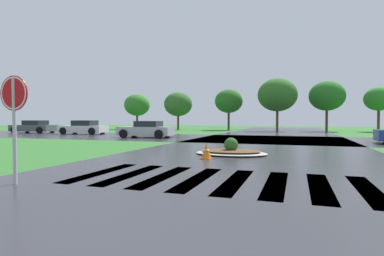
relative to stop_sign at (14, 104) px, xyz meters
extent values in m
cube|color=#2B2B30|center=(4.03, 7.37, -1.75)|extent=(10.42, 80.00, 0.01)
cube|color=#2B2B30|center=(4.03, 17.06, -1.75)|extent=(90.00, 9.38, 0.01)
cube|color=white|center=(0.88, 1.89, -1.75)|extent=(0.45, 3.09, 0.01)
cube|color=white|center=(1.78, 1.89, -1.75)|extent=(0.45, 3.09, 0.01)
cube|color=white|center=(2.68, 1.89, -1.75)|extent=(0.45, 3.09, 0.01)
cube|color=white|center=(3.58, 1.89, -1.75)|extent=(0.45, 3.09, 0.01)
cube|color=white|center=(4.48, 1.89, -1.75)|extent=(0.45, 3.09, 0.01)
cube|color=white|center=(5.38, 1.89, -1.75)|extent=(0.45, 3.09, 0.01)
cube|color=white|center=(6.28, 1.89, -1.75)|extent=(0.45, 3.09, 0.01)
cube|color=white|center=(7.18, 1.89, -1.75)|extent=(0.45, 3.09, 0.01)
cylinder|color=#B2B5BA|center=(0.00, 0.00, -0.60)|extent=(0.08, 0.08, 2.31)
cylinder|color=red|center=(0.00, 0.00, 0.23)|extent=(0.76, 0.03, 0.76)
torus|color=white|center=(0.00, 0.00, 0.23)|extent=(0.73, 0.05, 0.73)
ellipsoid|color=#9E9B93|center=(3.32, 7.09, -1.70)|extent=(2.88, 2.02, 0.12)
ellipsoid|color=brown|center=(3.32, 7.09, -1.61)|extent=(2.36, 1.66, 0.10)
sphere|color=#2D6023|center=(3.32, 7.09, -1.36)|extent=(0.56, 0.56, 0.56)
cube|color=#4C545B|center=(-19.82, 19.51, -1.27)|extent=(4.61, 2.20, 0.63)
cube|color=#1E232B|center=(-19.53, 19.54, -0.72)|extent=(2.11, 1.75, 0.47)
cylinder|color=black|center=(-21.24, 18.44, -1.44)|extent=(0.66, 0.28, 0.64)
cylinder|color=black|center=(-21.42, 20.28, -1.44)|extent=(0.66, 0.28, 0.64)
cylinder|color=black|center=(-18.22, 18.74, -1.44)|extent=(0.66, 0.28, 0.64)
cylinder|color=black|center=(-18.40, 20.58, -1.44)|extent=(0.66, 0.28, 0.64)
cube|color=#B7B7BF|center=(-5.23, 16.22, -1.26)|extent=(4.30, 2.07, 0.66)
cube|color=#1E232B|center=(-4.99, 16.23, -0.71)|extent=(1.92, 1.69, 0.44)
cylinder|color=black|center=(-6.58, 15.19, -1.44)|extent=(0.65, 0.26, 0.64)
cylinder|color=black|center=(-6.71, 17.04, -1.44)|extent=(0.65, 0.26, 0.64)
cylinder|color=black|center=(-3.74, 15.39, -1.44)|extent=(0.65, 0.26, 0.64)
cylinder|color=black|center=(-3.87, 17.24, -1.44)|extent=(0.65, 0.26, 0.64)
cube|color=silver|center=(-13.29, 19.04, -1.27)|extent=(4.58, 2.02, 0.62)
cube|color=#1E232B|center=(-13.08, 19.05, -0.72)|extent=(2.08, 1.64, 0.49)
cylinder|color=black|center=(-14.74, 18.04, -1.44)|extent=(0.65, 0.26, 0.64)
cylinder|color=black|center=(-14.87, 19.82, -1.44)|extent=(0.65, 0.26, 0.64)
cylinder|color=black|center=(-11.71, 18.25, -1.44)|extent=(0.65, 0.26, 0.64)
cylinder|color=black|center=(-11.83, 20.03, -1.44)|extent=(0.65, 0.26, 0.64)
cylinder|color=#9E9B93|center=(-6.47, 19.67, -1.39)|extent=(1.40, 0.87, 0.73)
cylinder|color=#9E9B93|center=(-5.62, 19.58, -1.39)|extent=(1.40, 0.87, 0.73)
cone|color=orange|center=(2.74, 5.50, -1.47)|extent=(0.37, 0.37, 0.58)
torus|color=white|center=(2.74, 5.50, -1.44)|extent=(0.23, 0.23, 0.04)
cube|color=orange|center=(2.74, 5.50, -1.74)|extent=(0.36, 0.36, 0.03)
cylinder|color=#4C3823|center=(-15.47, 33.38, -0.69)|extent=(0.28, 0.28, 2.13)
ellipsoid|color=#347528|center=(-15.47, 33.38, 1.62)|extent=(3.58, 3.58, 3.04)
cylinder|color=#4C3823|center=(-9.14, 33.05, -0.72)|extent=(0.28, 0.28, 2.06)
ellipsoid|color=#326127|center=(-9.14, 33.05, 1.62)|extent=(3.74, 3.74, 3.18)
cylinder|color=#4C3823|center=(-2.44, 33.68, -0.53)|extent=(0.28, 0.28, 2.45)
ellipsoid|color=#286420|center=(-2.44, 33.68, 1.93)|extent=(3.54, 3.54, 3.01)
cylinder|color=#4C3823|center=(3.62, 32.54, -0.43)|extent=(0.28, 0.28, 2.65)
ellipsoid|color=#316725|center=(3.62, 32.54, 2.50)|extent=(4.58, 4.58, 3.89)
cylinder|color=#4C3823|center=(9.10, 33.69, -0.42)|extent=(0.28, 0.28, 2.68)
ellipsoid|color=#266922|center=(9.10, 33.69, 2.33)|extent=(4.02, 4.02, 3.42)
cylinder|color=#4C3823|center=(14.49, 34.31, -0.47)|extent=(0.28, 0.28, 2.57)
ellipsoid|color=#2D7825|center=(14.49, 34.31, 1.91)|extent=(3.11, 3.11, 2.65)
camera|label=1|loc=(5.80, -5.06, -0.32)|focal=28.78mm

